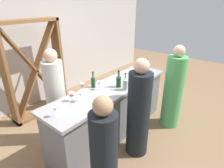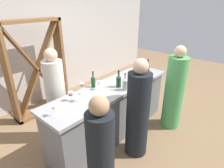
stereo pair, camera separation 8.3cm
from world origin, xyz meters
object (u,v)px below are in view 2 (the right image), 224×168
Objects in this scene: wine_bottle_second_right_amber_brown at (147,68)px; person_center_guest at (174,91)px; wine_glass_far_center at (82,85)px; person_left_guest at (138,113)px; person_server_behind at (57,100)px; wine_rack at (37,69)px; wine_bottle_center_olive_green at (119,81)px; wine_glass_far_left at (71,94)px; wine_glass_near_center at (79,94)px; wine_glass_near_right at (99,83)px; wine_bottle_second_left_clear_pale at (125,84)px; person_right_guest at (101,157)px; wine_bottle_leftmost_olive_green at (93,81)px; wine_glass_near_left at (53,109)px.

wine_bottle_second_right_amber_brown is 0.18× the size of person_center_guest.
person_center_guest is at bearing -88.41° from wine_bottle_second_right_amber_brown.
wine_glass_far_center is 0.96m from person_left_guest.
person_left_guest is at bearing 7.38° from person_server_behind.
wine_rack reaches higher than person_center_guest.
person_center_guest is at bearing -35.39° from wine_bottle_center_olive_green.
wine_glass_far_left is at bearing -24.37° from person_server_behind.
wine_rack is at bearing -0.85° from person_left_guest.
wine_glass_near_center is at bearing -54.98° from wine_glass_far_left.
person_left_guest reaches higher than wine_bottle_second_right_amber_brown.
wine_glass_near_center is at bearing -172.12° from wine_glass_near_right.
person_server_behind is at bearing 131.38° from wine_bottle_second_left_clear_pale.
person_server_behind reaches higher than wine_glass_far_left.
person_center_guest is 1.11× the size of person_right_guest.
wine_glass_near_right is at bearing 0.03° from person_left_guest.
wine_rack reaches higher than wine_bottle_leftmost_olive_green.
person_left_guest is at bearing -29.33° from wine_glass_near_left.
wine_glass_near_left is 0.09× the size of person_left_guest.
wine_glass_near_center is 1.01× the size of wine_glass_near_right.
wine_glass_far_center is at bearing 134.14° from wine_bottle_second_left_clear_pale.
wine_glass_far_center is (-0.00, -1.40, 0.06)m from wine_rack.
wine_glass_near_right is at bearing -92.01° from wine_bottle_leftmost_olive_green.
wine_glass_far_center is at bearing -36.45° from person_right_guest.
wine_glass_far_center is 1.69m from person_center_guest.
person_server_behind is at bearing 127.15° from wine_glass_far_center.
person_right_guest reaches higher than wine_glass_near_center.
person_left_guest is at bearing -48.76° from wine_glass_far_left.
wine_glass_near_left is (-0.70, -1.67, 0.07)m from wine_rack.
person_center_guest is at bearing -27.55° from wine_bottle_second_left_clear_pale.
wine_glass_far_center is at bearing 174.82° from wine_bottle_leftmost_olive_green.
wine_bottle_second_left_clear_pale is 1.95× the size of wine_glass_near_left.
wine_bottle_second_right_amber_brown reaches higher than wine_glass_near_center.
wine_glass_far_center is 0.10× the size of person_right_guest.
person_center_guest reaches higher than wine_glass_near_right.
wine_bottle_second_right_amber_brown is at bearing -73.98° from person_left_guest.
wine_bottle_center_olive_green is 0.18× the size of person_server_behind.
wine_bottle_second_left_clear_pale reaches higher than wine_bottle_leftmost_olive_green.
wine_bottle_center_olive_green is 1.34m from person_right_guest.
wine_glass_near_right is (0.21, -1.56, 0.07)m from wine_rack.
wine_glass_near_left is at bearing -112.68° from wine_rack.
wine_glass_near_left is 1.02× the size of wine_glass_far_center.
wine_glass_far_center is 1.22m from person_right_guest.
person_right_guest is at bearing -130.72° from wine_bottle_leftmost_olive_green.
wine_glass_far_center is (-1.35, 0.37, -0.02)m from wine_bottle_second_right_amber_brown.
wine_glass_near_right is (-0.28, 0.18, -0.01)m from wine_bottle_center_olive_green.
wine_bottle_center_olive_green is 0.18× the size of person_left_guest.
person_left_guest reaches higher than wine_glass_near_center.
person_left_guest reaches higher than wine_bottle_center_olive_green.
wine_rack is 2.48m from person_right_guest.
person_server_behind reaches higher than wine_bottle_second_right_amber_brown.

